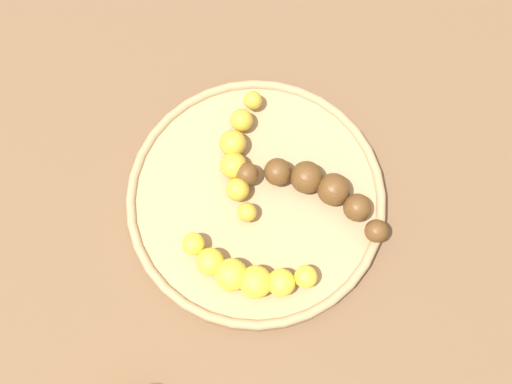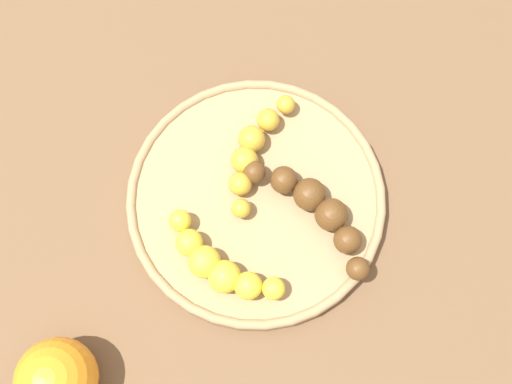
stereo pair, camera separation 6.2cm
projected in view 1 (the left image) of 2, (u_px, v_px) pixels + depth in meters
The scene contains 5 objects.
ground_plane at pixel (256, 203), 0.66m from camera, with size 2.40×2.40×0.00m, color brown.
fruit_bowl at pixel (256, 199), 0.65m from camera, with size 0.27×0.27×0.02m.
banana_spotted at pixel (239, 154), 0.64m from camera, with size 0.08×0.13×0.03m.
banana_yellow at pixel (245, 273), 0.60m from camera, with size 0.11×0.10×0.03m.
banana_overripe at pixel (318, 188), 0.63m from camera, with size 0.11×0.13×0.03m.
Camera 1 is at (-0.07, -0.17, 0.63)m, focal length 43.80 mm.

